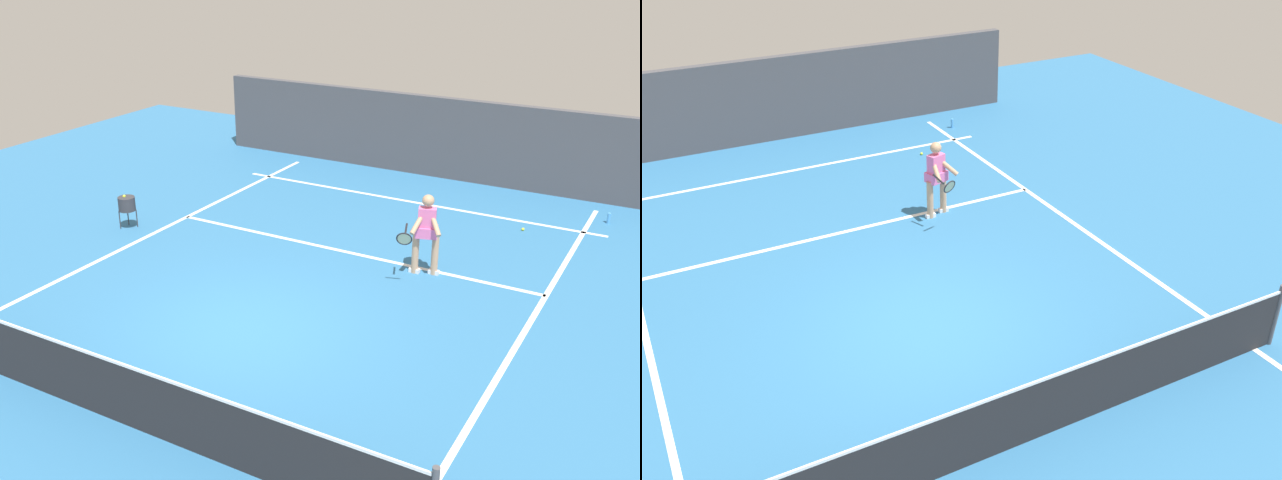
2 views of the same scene
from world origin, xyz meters
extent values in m
plane|color=teal|center=(0.00, 0.00, 0.00)|extent=(24.54, 24.54, 0.00)
cube|color=#47474C|center=(0.00, -9.14, 1.04)|extent=(12.95, 0.24, 2.07)
cube|color=white|center=(0.00, -6.94, 0.00)|extent=(8.95, 0.10, 0.01)
cube|color=white|center=(0.00, -3.56, 0.00)|extent=(7.95, 0.10, 0.01)
cube|color=white|center=(-3.97, 0.00, 0.00)|extent=(0.10, 16.88, 0.01)
cube|color=white|center=(3.97, 0.00, 0.00)|extent=(0.10, 16.88, 0.01)
cube|color=#232326|center=(0.00, 2.76, 0.45)|extent=(8.47, 0.02, 0.91)
cube|color=white|center=(0.00, 2.76, 0.93)|extent=(8.47, 0.02, 0.04)
cylinder|color=tan|center=(-1.93, -3.46, 0.39)|extent=(0.13, 0.13, 0.78)
cylinder|color=tan|center=(-1.59, -3.35, 0.39)|extent=(0.13, 0.13, 0.78)
cube|color=white|center=(-1.93, -3.46, 0.04)|extent=(0.20, 0.10, 0.08)
cube|color=white|center=(-1.59, -3.35, 0.04)|extent=(0.20, 0.10, 0.08)
cube|color=pink|center=(-1.76, -3.40, 1.04)|extent=(0.37, 0.29, 0.52)
cube|color=pink|center=(-1.76, -3.40, 0.84)|extent=(0.47, 0.39, 0.20)
sphere|color=tan|center=(-1.76, -3.40, 1.44)|extent=(0.22, 0.22, 0.22)
cylinder|color=tan|center=(-1.95, -3.30, 1.06)|extent=(0.39, 0.41, 0.37)
cylinder|color=tan|center=(-1.66, -3.21, 1.06)|extent=(0.15, 0.49, 0.37)
cylinder|color=black|center=(-1.56, -2.90, 1.02)|extent=(0.12, 0.29, 0.14)
torus|color=black|center=(-1.65, -2.61, 0.96)|extent=(0.31, 0.20, 0.28)
cylinder|color=beige|center=(-1.65, -2.61, 0.96)|extent=(0.26, 0.16, 0.23)
sphere|color=#D1E533|center=(-2.82, -6.41, 0.03)|extent=(0.07, 0.07, 0.07)
cylinder|color=#333338|center=(4.65, -2.44, 0.55)|extent=(0.36, 0.36, 0.30)
cylinder|color=#333338|center=(4.78, -2.31, 0.20)|extent=(0.02, 0.02, 0.40)
cylinder|color=#333338|center=(4.53, -2.57, 0.20)|extent=(0.02, 0.02, 0.40)
cylinder|color=#333338|center=(4.78, -2.57, 0.20)|extent=(0.02, 0.02, 0.40)
sphere|color=#D1E533|center=(4.70, -2.44, 0.71)|extent=(0.07, 0.07, 0.07)
cylinder|color=#4C9EE5|center=(-4.34, -7.75, 0.12)|extent=(0.07, 0.07, 0.24)
camera|label=1|loc=(-6.06, 8.32, 5.86)|focal=40.95mm
camera|label=2|loc=(3.79, 8.15, 6.53)|focal=39.82mm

